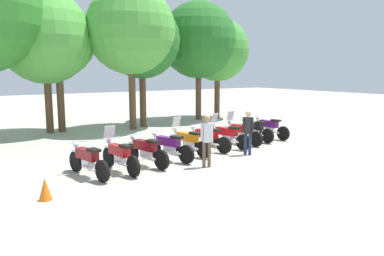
# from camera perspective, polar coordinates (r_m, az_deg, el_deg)

# --- Properties ---
(ground_plane) EXTENTS (80.00, 80.00, 0.00)m
(ground_plane) POSITION_cam_1_polar(r_m,az_deg,el_deg) (14.11, 1.10, -3.88)
(ground_plane) COLOR #ADA899
(motorcycle_0) EXTENTS (0.70, 2.16, 0.99)m
(motorcycle_0) POSITION_cam_1_polar(r_m,az_deg,el_deg) (11.35, -15.75, -4.74)
(motorcycle_0) COLOR black
(motorcycle_0) RESTS_ON ground_plane
(motorcycle_1) EXTENTS (0.62, 2.19, 1.37)m
(motorcycle_1) POSITION_cam_1_polar(r_m,az_deg,el_deg) (11.70, -11.09, -4.11)
(motorcycle_1) COLOR black
(motorcycle_1) RESTS_ON ground_plane
(motorcycle_2) EXTENTS (0.72, 2.16, 0.99)m
(motorcycle_2) POSITION_cam_1_polar(r_m,az_deg,el_deg) (12.30, -7.17, -3.44)
(motorcycle_2) COLOR black
(motorcycle_2) RESTS_ON ground_plane
(motorcycle_3) EXTENTS (0.85, 2.12, 0.99)m
(motorcycle_3) POSITION_cam_1_polar(r_m,az_deg,el_deg) (12.94, -3.60, -2.78)
(motorcycle_3) COLOR black
(motorcycle_3) RESTS_ON ground_plane
(motorcycle_4) EXTENTS (0.70, 2.16, 1.37)m
(motorcycle_4) POSITION_cam_1_polar(r_m,az_deg,el_deg) (13.74, -0.68, -2.02)
(motorcycle_4) COLOR black
(motorcycle_4) RESTS_ON ground_plane
(motorcycle_5) EXTENTS (0.88, 2.11, 0.99)m
(motorcycle_5) POSITION_cam_1_polar(r_m,az_deg,el_deg) (14.44, 2.29, -1.55)
(motorcycle_5) COLOR black
(motorcycle_5) RESTS_ON ground_plane
(motorcycle_6) EXTENTS (0.82, 2.13, 1.37)m
(motorcycle_6) POSITION_cam_1_polar(r_m,az_deg,el_deg) (15.05, 5.31, -1.10)
(motorcycle_6) COLOR black
(motorcycle_6) RESTS_ON ground_plane
(motorcycle_7) EXTENTS (0.62, 2.18, 1.37)m
(motorcycle_7) POSITION_cam_1_polar(r_m,az_deg,el_deg) (15.91, 7.51, -0.60)
(motorcycle_7) COLOR black
(motorcycle_7) RESTS_ON ground_plane
(motorcycle_8) EXTENTS (0.62, 2.19, 0.99)m
(motorcycle_8) POSITION_cam_1_polar(r_m,az_deg,el_deg) (16.78, 9.51, -0.21)
(motorcycle_8) COLOR black
(motorcycle_8) RESTS_ON ground_plane
(motorcycle_9) EXTENTS (0.62, 2.18, 0.99)m
(motorcycle_9) POSITION_cam_1_polar(r_m,az_deg,el_deg) (17.52, 11.72, 0.11)
(motorcycle_9) COLOR black
(motorcycle_9) RESTS_ON ground_plane
(person_0) EXTENTS (0.30, 0.38, 1.66)m
(person_0) POSITION_cam_1_polar(r_m,az_deg,el_deg) (13.79, 8.60, -0.18)
(person_0) COLOR #232D4C
(person_0) RESTS_ON ground_plane
(person_1) EXTENTS (0.40, 0.29, 1.70)m
(person_1) POSITION_cam_1_polar(r_m,az_deg,el_deg) (11.90, 2.28, -1.38)
(person_1) COLOR brown
(person_1) RESTS_ON ground_plane
(tree_1) EXTENTS (4.52, 4.52, 6.96)m
(tree_1) POSITION_cam_1_polar(r_m,az_deg,el_deg) (19.86, -21.67, 12.79)
(tree_1) COLOR brown
(tree_1) RESTS_ON ground_plane
(tree_2) EXTENTS (3.66, 3.66, 6.42)m
(tree_2) POSITION_cam_1_polar(r_m,az_deg,el_deg) (19.97, -19.97, 12.51)
(tree_2) COLOR brown
(tree_2) RESTS_ON ground_plane
(tree_3) EXTENTS (4.59, 4.59, 7.47)m
(tree_3) POSITION_cam_1_polar(r_m,az_deg,el_deg) (19.93, -9.40, 14.64)
(tree_3) COLOR brown
(tree_3) RESTS_ON ground_plane
(tree_4) EXTENTS (4.19, 4.19, 6.84)m
(tree_4) POSITION_cam_1_polar(r_m,az_deg,el_deg) (20.86, -7.74, 13.22)
(tree_4) COLOR brown
(tree_4) RESTS_ON ground_plane
(tree_5) EXTENTS (4.73, 4.73, 7.33)m
(tree_5) POSITION_cam_1_polar(r_m,az_deg,el_deg) (23.64, 1.02, 13.32)
(tree_5) COLOR brown
(tree_5) RESTS_ON ground_plane
(tree_6) EXTENTS (4.07, 4.07, 6.48)m
(tree_6) POSITION_cam_1_polar(r_m,az_deg,el_deg) (24.63, 3.94, 11.88)
(tree_6) COLOR brown
(tree_6) RESTS_ON ground_plane
(traffic_cone) EXTENTS (0.32, 0.32, 0.55)m
(traffic_cone) POSITION_cam_1_polar(r_m,az_deg,el_deg) (9.72, -21.62, -8.72)
(traffic_cone) COLOR orange
(traffic_cone) RESTS_ON ground_plane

